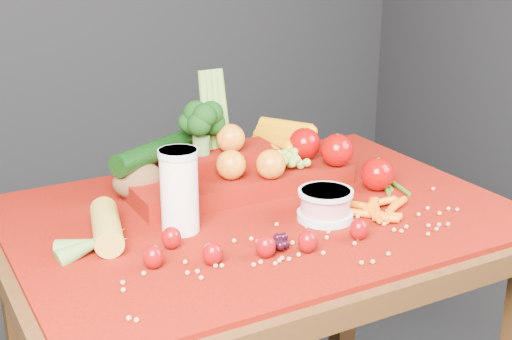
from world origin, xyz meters
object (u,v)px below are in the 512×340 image
table (260,255)px  milk_glass (179,188)px  yogurt_bowl (325,204)px  produce_mound (245,162)px

table → milk_glass: 0.28m
table → yogurt_bowl: 0.20m
yogurt_bowl → produce_mound: bearing=102.0°
milk_glass → yogurt_bowl: milk_glass is taller
yogurt_bowl → produce_mound: size_ratio=0.19×
produce_mound → milk_glass: bearing=-144.7°
milk_glass → produce_mound: (0.24, 0.17, -0.03)m
table → produce_mound: bearing=74.3°
table → milk_glass: size_ratio=6.36×
milk_glass → produce_mound: bearing=35.3°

